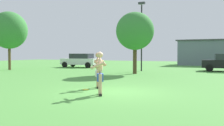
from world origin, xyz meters
TOP-DOWN VIEW (x-y plane):
  - ground_plane at (0.00, 0.00)m, footprint 80.00×80.00m
  - player_near at (-1.29, 0.81)m, footprint 0.82×0.71m
  - player_in_blue at (-0.25, -0.94)m, footprint 0.78×0.68m
  - frisbee at (-1.50, 0.03)m, footprint 0.28×0.28m
  - car_white_mid_lot at (-11.38, 15.06)m, footprint 4.39×2.21m
  - lamp_post at (-2.99, 12.13)m, footprint 0.60×0.24m
  - tree_left_field at (-2.54, 9.21)m, footprint 3.00×3.00m
  - tree_behind_players at (-15.16, 8.23)m, footprint 3.48×3.48m

SIDE VIEW (x-z plane):
  - ground_plane at x=0.00m, z-range 0.00..0.00m
  - frisbee at x=-1.50m, z-range 0.00..0.03m
  - car_white_mid_lot at x=-11.38m, z-range 0.03..1.61m
  - player_near at x=-1.29m, z-range 0.05..1.73m
  - player_in_blue at x=-0.25m, z-range 0.05..1.75m
  - tree_left_field at x=-2.54m, z-range 0.93..5.82m
  - lamp_post at x=-2.99m, z-range 0.66..6.90m
  - tree_behind_players at x=-15.16m, z-range 1.02..6.68m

